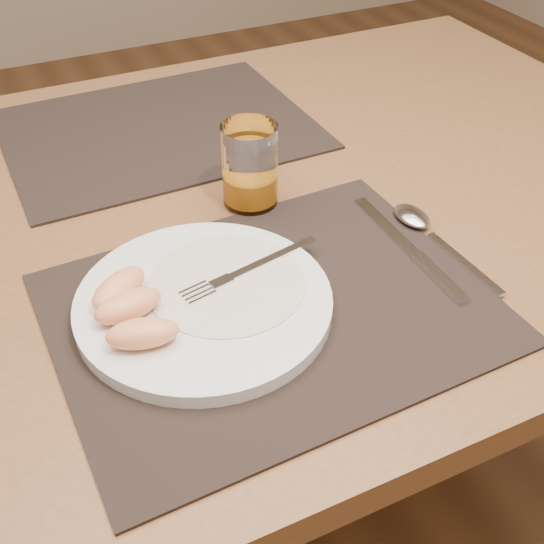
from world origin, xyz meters
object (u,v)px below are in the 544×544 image
(knife, at_px, (416,255))
(juice_glass, at_px, (250,169))
(placemat_far, at_px, (159,129))
(fork, at_px, (240,273))
(table, at_px, (223,251))
(plate, at_px, (204,303))
(spoon, at_px, (419,222))
(placemat_near, at_px, (272,309))

(knife, bearing_deg, juice_glass, 123.44)
(placemat_far, height_order, fork, fork)
(table, bearing_deg, placemat_far, 93.11)
(plate, relative_size, spoon, 1.41)
(table, bearing_deg, plate, -116.43)
(table, bearing_deg, spoon, -39.72)
(knife, bearing_deg, placemat_far, 111.45)
(knife, height_order, spoon, spoon)
(fork, height_order, spoon, fork)
(table, height_order, plate, plate)
(placemat_near, height_order, spoon, spoon)
(plate, relative_size, juice_glass, 2.54)
(table, relative_size, knife, 6.36)
(fork, bearing_deg, table, 75.18)
(fork, height_order, juice_glass, juice_glass)
(table, bearing_deg, juice_glass, -35.42)
(placemat_near, height_order, juice_glass, juice_glass)
(fork, xyz_separation_m, juice_glass, (0.08, 0.15, 0.03))
(placemat_far, bearing_deg, spoon, -61.44)
(plate, height_order, spoon, plate)
(table, distance_m, juice_glass, 0.14)
(table, xyz_separation_m, juice_glass, (0.03, -0.02, 0.13))
(spoon, relative_size, juice_glass, 1.81)
(table, height_order, placemat_far, placemat_far)
(knife, bearing_deg, plate, 175.06)
(fork, height_order, knife, fork)
(placemat_near, height_order, placemat_far, same)
(placemat_near, bearing_deg, placemat_far, 87.71)
(table, bearing_deg, fork, -104.82)
(placemat_near, bearing_deg, plate, 156.10)
(placemat_near, relative_size, spoon, 2.35)
(placemat_near, xyz_separation_m, knife, (0.19, 0.01, 0.00))
(plate, distance_m, knife, 0.25)
(fork, bearing_deg, knife, -10.84)
(spoon, height_order, juice_glass, juice_glass)
(table, relative_size, placemat_far, 3.11)
(placemat_far, xyz_separation_m, fork, (-0.03, -0.39, 0.02))
(fork, relative_size, juice_glass, 1.64)
(table, bearing_deg, placemat_near, -97.64)
(spoon, bearing_deg, table, 140.28)
(knife, bearing_deg, fork, 169.16)
(plate, distance_m, juice_glass, 0.21)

